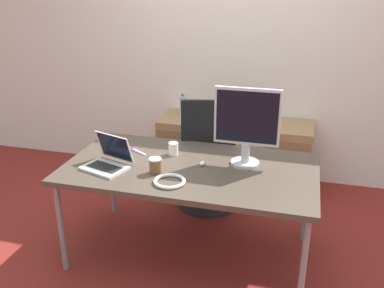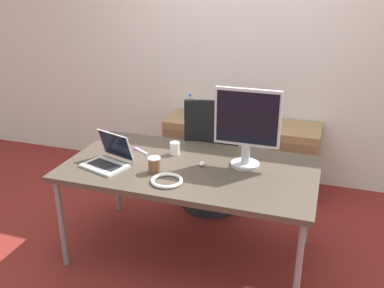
% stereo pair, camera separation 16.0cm
% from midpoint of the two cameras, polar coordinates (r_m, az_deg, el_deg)
% --- Properties ---
extents(ground_plane, '(14.00, 14.00, 0.00)m').
position_cam_midpoint_polar(ground_plane, '(3.37, -1.62, -14.29)').
color(ground_plane, maroon).
extents(wall_back, '(10.00, 0.05, 2.60)m').
position_cam_midpoint_polar(wall_back, '(4.27, 4.23, 12.48)').
color(wall_back, silver).
rests_on(wall_back, ground_plane).
extents(desk, '(1.76, 0.95, 0.73)m').
position_cam_midpoint_polar(desk, '(3.02, -1.76, -3.73)').
color(desk, '#473D33').
rests_on(desk, ground_plane).
extents(office_chair, '(0.58, 0.61, 1.06)m').
position_cam_midpoint_polar(office_chair, '(3.77, 0.88, -3.18)').
color(office_chair, '#232326').
rests_on(office_chair, ground_plane).
extents(cabinet_left, '(0.42, 0.49, 0.66)m').
position_cam_midpoint_polar(cabinet_left, '(4.38, -2.25, -0.48)').
color(cabinet_left, '#99754C').
rests_on(cabinet_left, ground_plane).
extents(cabinet_right, '(0.42, 0.49, 0.66)m').
position_cam_midpoint_polar(cabinet_right, '(4.20, 11.65, -1.89)').
color(cabinet_right, '#99754C').
rests_on(cabinet_right, ground_plane).
extents(water_bottle, '(0.06, 0.06, 0.23)m').
position_cam_midpoint_polar(water_bottle, '(4.23, -2.33, 5.03)').
color(water_bottle, silver).
rests_on(water_bottle, cabinet_left).
extents(laptop_center, '(0.35, 0.35, 0.22)m').
position_cam_midpoint_polar(laptop_center, '(3.05, -12.63, -2.21)').
color(laptop_center, silver).
rests_on(laptop_center, desk).
extents(monitor, '(0.45, 0.20, 0.55)m').
position_cam_midpoint_polar(monitor, '(2.94, 5.77, 2.55)').
color(monitor, '#B7B7BC').
rests_on(monitor, desk).
extents(mouse, '(0.04, 0.06, 0.03)m').
position_cam_midpoint_polar(mouse, '(3.01, -0.13, -2.61)').
color(mouse, silver).
rests_on(mouse, desk).
extents(coffee_cup_white, '(0.07, 0.07, 0.09)m').
position_cam_midpoint_polar(coffee_cup_white, '(3.18, -3.93, -0.64)').
color(coffee_cup_white, white).
rests_on(coffee_cup_white, desk).
extents(coffee_cup_brown, '(0.09, 0.09, 0.11)m').
position_cam_midpoint_polar(coffee_cup_brown, '(2.90, -6.48, -2.92)').
color(coffee_cup_brown, brown).
rests_on(coffee_cup_brown, desk).
extents(cable_coil, '(0.21, 0.21, 0.02)m').
position_cam_midpoint_polar(cable_coil, '(2.77, -4.68, -4.98)').
color(cable_coil, white).
rests_on(cable_coil, desk).
extents(scissors, '(0.16, 0.11, 0.01)m').
position_cam_midpoint_polar(scissors, '(3.27, -8.66, -0.99)').
color(scissors, '#B2B2B7').
rests_on(scissors, desk).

